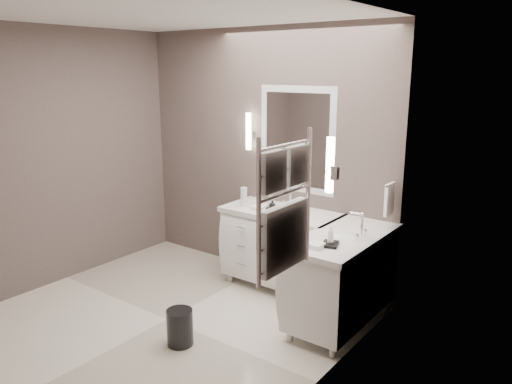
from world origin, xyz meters
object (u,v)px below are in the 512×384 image
Objects in this scene: vanity_right at (342,274)px; vanity_back at (281,244)px; towel_ladder at (284,214)px; waste_bin at (180,327)px.

vanity_back is at bearing 159.62° from vanity_right.
waste_bin is (-1.14, 0.17, -1.24)m from towel_ladder.
vanity_back and vanity_right have the same top height.
waste_bin is at bearing -91.75° from vanity_back.
vanity_back is 1.49m from waste_bin.
waste_bin is (-0.04, -1.45, -0.33)m from vanity_back.
towel_ladder is at bearing -8.53° from waste_bin.
vanity_back is 1.00× the size of vanity_right.
towel_ladder is (1.10, -1.63, 0.91)m from vanity_back.
waste_bin is at bearing -129.18° from vanity_right.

